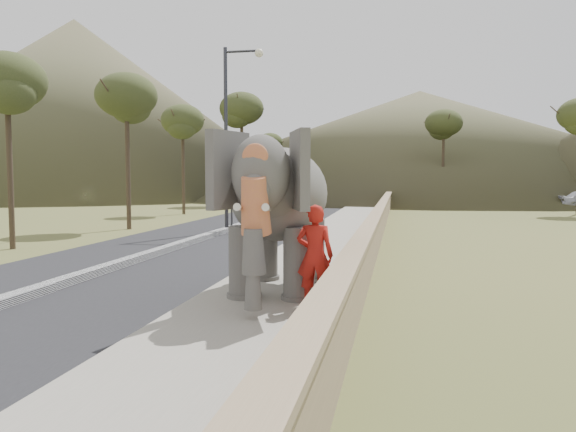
% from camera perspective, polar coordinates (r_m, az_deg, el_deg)
% --- Properties ---
extents(ground, '(160.00, 160.00, 0.00)m').
position_cam_1_polar(ground, '(10.97, -1.99, -9.23)').
color(ground, olive).
rests_on(ground, ground).
extents(road, '(7.00, 120.00, 0.03)m').
position_cam_1_polar(road, '(21.85, -8.77, -2.46)').
color(road, black).
rests_on(road, ground).
extents(median, '(0.35, 120.00, 0.22)m').
position_cam_1_polar(median, '(21.84, -8.77, -2.22)').
color(median, black).
rests_on(median, ground).
extents(walkway, '(3.00, 120.00, 0.15)m').
position_cam_1_polar(walkway, '(20.67, 4.38, -2.64)').
color(walkway, '#9E9687').
rests_on(walkway, ground).
extents(parapet, '(0.30, 120.00, 1.10)m').
position_cam_1_polar(parapet, '(20.49, 8.97, -1.41)').
color(parapet, tan).
rests_on(parapet, ground).
extents(lamppost, '(1.76, 0.36, 8.00)m').
position_cam_1_polar(lamppost, '(24.74, -5.64, 9.62)').
color(lamppost, '#323237').
rests_on(lamppost, ground).
extents(signboard, '(0.60, 0.08, 2.40)m').
position_cam_1_polar(signboard, '(23.76, -5.76, 2.04)').
color(signboard, '#2D2D33').
rests_on(signboard, ground).
extents(hill_left, '(60.00, 60.00, 22.00)m').
position_cam_1_polar(hill_left, '(77.34, -20.70, 10.27)').
color(hill_left, brown).
rests_on(hill_left, ground).
extents(hill_far, '(80.00, 80.00, 14.00)m').
position_cam_1_polar(hill_far, '(80.54, 13.17, 7.33)').
color(hill_far, brown).
rests_on(hill_far, ground).
extents(elephant_and_man, '(2.44, 4.39, 3.13)m').
position_cam_1_polar(elephant_and_man, '(11.71, -0.75, 0.07)').
color(elephant_and_man, '#625F59').
rests_on(elephant_and_man, ground).
extents(motorcyclist, '(1.19, 1.62, 1.93)m').
position_cam_1_polar(motorcyclist, '(38.18, 1.77, 1.60)').
color(motorcyclist, maroon).
rests_on(motorcyclist, ground).
extents(trees, '(48.27, 42.51, 9.59)m').
position_cam_1_polar(trees, '(39.80, 10.07, 6.20)').
color(trees, '#473828').
rests_on(trees, ground).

